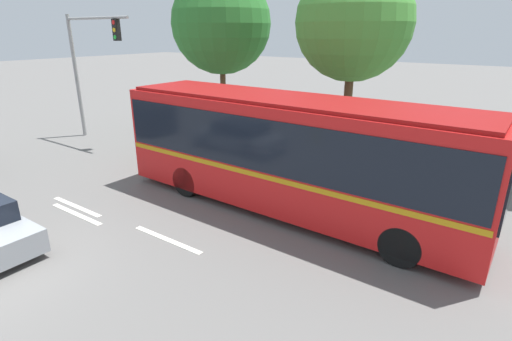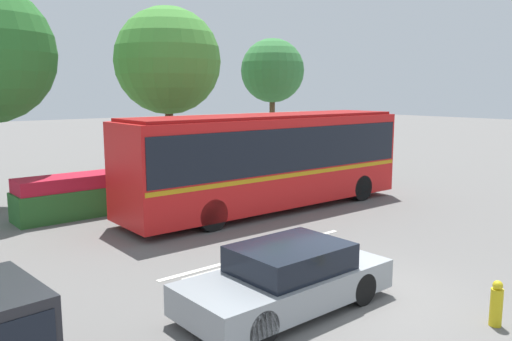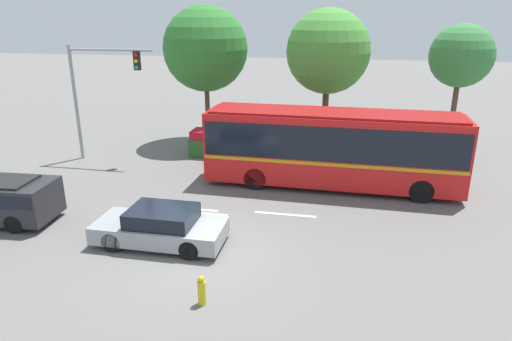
{
  "view_description": "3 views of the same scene",
  "coord_description": "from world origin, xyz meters",
  "px_view_note": "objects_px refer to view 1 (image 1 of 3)",
  "views": [
    {
      "loc": [
        9.59,
        -2.63,
        5.18
      ],
      "look_at": [
        3.46,
        6.05,
        1.39
      ],
      "focal_mm": 27.58,
      "sensor_mm": 36.0,
      "label": 1
    },
    {
      "loc": [
        -7.97,
        -6.57,
        4.24
      ],
      "look_at": [
        1.35,
        4.52,
        1.98
      ],
      "focal_mm": 35.9,
      "sensor_mm": 36.0,
      "label": 2
    },
    {
      "loc": [
        4.45,
        -12.42,
        7.35
      ],
      "look_at": [
        0.91,
        5.25,
        1.11
      ],
      "focal_mm": 31.61,
      "sensor_mm": 36.0,
      "label": 3
    }
  ],
  "objects_px": {
    "city_bus": "(289,148)",
    "street_tree_left": "(221,24)",
    "traffic_light_pole": "(87,58)",
    "street_tree_centre": "(354,23)"
  },
  "relations": [
    {
      "from": "street_tree_left",
      "to": "street_tree_centre",
      "type": "height_order",
      "value": "street_tree_left"
    },
    {
      "from": "city_bus",
      "to": "street_tree_left",
      "type": "bearing_deg",
      "value": 142.01
    },
    {
      "from": "street_tree_centre",
      "to": "traffic_light_pole",
      "type": "bearing_deg",
      "value": -160.29
    },
    {
      "from": "city_bus",
      "to": "street_tree_centre",
      "type": "relative_size",
      "value": 1.44
    },
    {
      "from": "traffic_light_pole",
      "to": "street_tree_centre",
      "type": "height_order",
      "value": "street_tree_centre"
    },
    {
      "from": "traffic_light_pole",
      "to": "street_tree_centre",
      "type": "xyz_separation_m",
      "value": [
        11.54,
        4.14,
        1.51
      ]
    },
    {
      "from": "city_bus",
      "to": "street_tree_centre",
      "type": "height_order",
      "value": "street_tree_centre"
    },
    {
      "from": "street_tree_left",
      "to": "street_tree_centre",
      "type": "relative_size",
      "value": 1.03
    },
    {
      "from": "city_bus",
      "to": "traffic_light_pole",
      "type": "xyz_separation_m",
      "value": [
        -12.18,
        1.63,
        2.02
      ]
    },
    {
      "from": "city_bus",
      "to": "street_tree_centre",
      "type": "bearing_deg",
      "value": 97.42
    }
  ]
}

